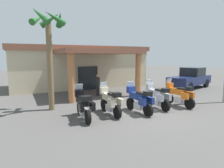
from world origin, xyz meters
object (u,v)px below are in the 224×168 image
at_px(motorcycle_black, 83,105).
at_px(pedestrian, 98,83).
at_px(motorcycle_silver, 157,96).
at_px(motorcycle_orange, 179,95).
at_px(motorcycle_cream, 110,101).
at_px(pickup_truck_navy, 190,78).
at_px(motorcycle_blue, 139,100).
at_px(motel_building, 80,66).
at_px(palm_tree_roadside, 49,37).

distance_m(motorcycle_black, pedestrian, 5.76).
relative_size(motorcycle_silver, motorcycle_orange, 1.00).
height_order(motorcycle_cream, pickup_truck_navy, pickup_truck_navy).
relative_size(motorcycle_blue, pickup_truck_navy, 0.40).
xyz_separation_m(motorcycle_blue, pedestrian, (-0.05, 5.31, 0.25)).
bearing_deg(motel_building, motorcycle_orange, -73.57).
relative_size(motel_building, motorcycle_cream, 6.01).
xyz_separation_m(motel_building, pickup_truck_navy, (8.84, -6.05, -1.10)).
distance_m(motel_building, motorcycle_silver, 10.44).
bearing_deg(motorcycle_cream, motel_building, -8.83).
height_order(motorcycle_silver, pickup_truck_navy, pickup_truck_navy).
bearing_deg(palm_tree_roadside, motorcycle_orange, -21.82).
distance_m(motorcycle_black, motorcycle_blue, 3.01).
relative_size(motorcycle_black, pickup_truck_navy, 0.40).
distance_m(pedestrian, palm_tree_roadside, 5.59).
bearing_deg(motorcycle_silver, motel_building, 11.37).
xyz_separation_m(motel_building, palm_tree_roadside, (-4.31, -7.75, 2.01)).
relative_size(motorcycle_blue, palm_tree_roadside, 0.40).
height_order(motorcycle_blue, pickup_truck_navy, pickup_truck_navy).
relative_size(motel_building, pickup_truck_navy, 2.41).
bearing_deg(pedestrian, pickup_truck_navy, -131.23).
xyz_separation_m(motorcycle_cream, motorcycle_silver, (2.99, -0.16, 0.00)).
relative_size(motorcycle_silver, pedestrian, 1.35).
xyz_separation_m(motorcycle_blue, palm_tree_roadside, (-3.97, 2.82, 3.35)).
relative_size(motorcycle_blue, motorcycle_silver, 1.00).
bearing_deg(motorcycle_blue, motorcycle_orange, -90.68).
distance_m(motorcycle_orange, pedestrian, 6.09).
height_order(pedestrian, pickup_truck_navy, pickup_truck_navy).
bearing_deg(motorcycle_blue, pedestrian, -0.73).
xyz_separation_m(motorcycle_cream, motorcycle_blue, (1.49, -0.43, 0.00)).
bearing_deg(motorcycle_silver, motorcycle_cream, 91.93).
bearing_deg(motorcycle_black, motorcycle_silver, -85.90).
xyz_separation_m(motel_building, motorcycle_black, (-3.32, -10.21, -1.34)).
bearing_deg(motorcycle_black, motorcycle_blue, -91.64).
bearing_deg(motorcycle_orange, motorcycle_cream, 81.32).
relative_size(motorcycle_black, motorcycle_blue, 1.00).
height_order(motorcycle_black, motorcycle_cream, same).
bearing_deg(motorcycle_blue, motorcycle_cream, 72.66).
xyz_separation_m(motel_building, motorcycle_silver, (1.16, -10.29, -1.34)).
height_order(motorcycle_black, palm_tree_roadside, palm_tree_roadside).
xyz_separation_m(pickup_truck_navy, palm_tree_roadside, (-13.15, -1.69, 3.12)).
distance_m(motorcycle_cream, motorcycle_silver, 2.99).
xyz_separation_m(motorcycle_orange, palm_tree_roadside, (-6.96, 2.79, 3.35)).
bearing_deg(pedestrian, palm_tree_roadside, 86.14).
height_order(motel_building, pedestrian, motel_building).
xyz_separation_m(motorcycle_black, motorcycle_blue, (2.99, -0.36, 0.00)).
bearing_deg(palm_tree_roadside, motorcycle_blue, -35.32).
distance_m(motorcycle_cream, motorcycle_blue, 1.55).
distance_m(motorcycle_blue, pickup_truck_navy, 10.23).
bearing_deg(pedestrian, motorcycle_orange, 173.62).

